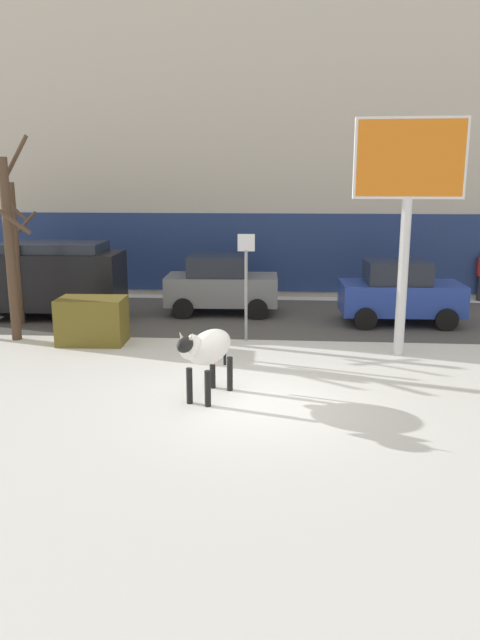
{
  "coord_description": "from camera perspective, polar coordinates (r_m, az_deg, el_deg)",
  "views": [
    {
      "loc": [
        0.62,
        -11.12,
        4.18
      ],
      "look_at": [
        -0.43,
        2.21,
        1.1
      ],
      "focal_mm": 34.32,
      "sensor_mm": 36.0,
      "label": 1
    }
  ],
  "objects": [
    {
      "name": "car_grey_hatchback",
      "position": [
        19.42,
        -1.79,
        3.32
      ],
      "size": [
        3.56,
        2.02,
        1.86
      ],
      "color": "slate",
      "rests_on": "ground"
    },
    {
      "name": "dumpster",
      "position": [
        16.33,
        -13.6,
        -0.06
      ],
      "size": [
        1.73,
        1.15,
        1.2
      ],
      "primitive_type": "cube",
      "rotation": [
        0.0,
        0.0,
        0.03
      ],
      "color": "brown",
      "rests_on": "ground"
    },
    {
      "name": "bare_tree_right_lot",
      "position": [
        17.01,
        -20.76,
        6.94
      ],
      "size": [
        1.23,
        1.28,
        5.29
      ],
      "color": "#4C3828",
      "rests_on": "ground"
    },
    {
      "name": "ground_plane",
      "position": [
        11.9,
        1.24,
        -7.6
      ],
      "size": [
        120.0,
        120.0,
        0.0
      ],
      "primitive_type": "plane",
      "color": "white"
    },
    {
      "name": "street_sign",
      "position": [
        15.9,
        0.57,
        3.89
      ],
      "size": [
        0.44,
        0.08,
        2.82
      ],
      "color": "gray",
      "rests_on": "ground"
    },
    {
      "name": "building_facade",
      "position": [
        25.18,
        3.23,
        18.2
      ],
      "size": [
        44.0,
        6.1,
        13.0
      ],
      "color": "beige",
      "rests_on": "ground"
    },
    {
      "name": "billboard",
      "position": [
        14.9,
        15.48,
        13.03
      ],
      "size": [
        2.53,
        0.29,
        5.56
      ],
      "color": "silver",
      "rests_on": "ground"
    },
    {
      "name": "bare_tree_left_lot",
      "position": [
        18.93,
        -20.24,
        6.37
      ],
      "size": [
        1.24,
        1.23,
        4.12
      ],
      "color": "#4C3828",
      "rests_on": "ground"
    },
    {
      "name": "car_black_van",
      "position": [
        19.71,
        -17.54,
        3.79
      ],
      "size": [
        4.66,
        2.24,
        2.32
      ],
      "color": "black",
      "rests_on": "ground"
    },
    {
      "name": "road_strip",
      "position": [
        19.04,
        2.52,
        0.29
      ],
      "size": [
        60.0,
        5.6,
        0.01
      ],
      "primitive_type": "cube",
      "color": "#514F4C",
      "rests_on": "ground"
    },
    {
      "name": "car_blue_hatchback",
      "position": [
        18.61,
        14.66,
        2.48
      ],
      "size": [
        3.56,
        2.02,
        1.86
      ],
      "color": "#233D9E",
      "rests_on": "ground"
    },
    {
      "name": "cow_holstein",
      "position": [
        11.82,
        -3.01,
        -2.66
      ],
      "size": [
        1.04,
        1.92,
        1.54
      ],
      "color": "silver",
      "rests_on": "ground"
    },
    {
      "name": "pedestrian_by_cars",
      "position": [
        23.92,
        -18.31,
        4.39
      ],
      "size": [
        0.36,
        0.24,
        1.73
      ],
      "color": "#282833",
      "rests_on": "ground"
    }
  ]
}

